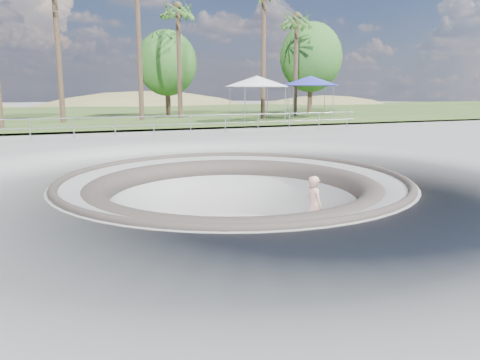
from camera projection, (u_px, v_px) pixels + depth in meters
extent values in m
plane|color=gray|center=(234.00, 179.00, 13.81)|extent=(180.00, 180.00, 0.00)
torus|color=gray|center=(234.00, 243.00, 14.19)|extent=(14.00, 14.00, 4.00)
cylinder|color=gray|center=(234.00, 242.00, 14.18)|extent=(6.60, 6.60, 0.10)
torus|color=#463D38|center=(234.00, 179.00, 13.81)|extent=(10.24, 10.24, 0.24)
torus|color=#463D38|center=(234.00, 194.00, 13.89)|extent=(8.91, 8.91, 0.81)
cube|color=#314F1F|center=(110.00, 114.00, 44.84)|extent=(180.00, 36.00, 0.12)
ellipsoid|color=olive|center=(147.00, 156.00, 73.03)|extent=(61.60, 44.00, 28.60)
ellipsoid|color=olive|center=(324.00, 139.00, 74.85)|extent=(42.00, 30.00, 19.50)
cylinder|color=#96989E|center=(154.00, 116.00, 24.55)|extent=(25.00, 0.05, 0.05)
cylinder|color=#96989E|center=(154.00, 125.00, 24.64)|extent=(25.00, 0.05, 0.05)
cube|color=brown|center=(313.00, 237.00, 14.28)|extent=(0.80, 0.37, 0.02)
cylinder|color=#A8A7AC|center=(313.00, 238.00, 14.29)|extent=(0.07, 0.16, 0.03)
cylinder|color=#A8A7AC|center=(313.00, 238.00, 14.29)|extent=(0.07, 0.16, 0.03)
cylinder|color=silver|center=(313.00, 238.00, 14.29)|extent=(0.07, 0.04, 0.06)
cylinder|color=silver|center=(313.00, 238.00, 14.29)|extent=(0.07, 0.04, 0.06)
cylinder|color=silver|center=(313.00, 238.00, 14.29)|extent=(0.07, 0.04, 0.06)
cylinder|color=silver|center=(313.00, 238.00, 14.29)|extent=(0.07, 0.04, 0.06)
imported|color=#E7AD95|center=(314.00, 207.00, 14.10)|extent=(0.51, 0.72, 1.88)
cylinder|color=#96989E|center=(245.00, 106.00, 31.11)|extent=(0.06, 0.06, 2.34)
cylinder|color=#96989E|center=(285.00, 105.00, 32.17)|extent=(0.06, 0.06, 2.34)
cylinder|color=#96989E|center=(230.00, 105.00, 33.84)|extent=(0.06, 0.06, 2.34)
cylinder|color=#96989E|center=(267.00, 104.00, 34.90)|extent=(0.06, 0.06, 2.34)
cube|color=white|center=(257.00, 87.00, 32.76)|extent=(3.23, 3.23, 0.08)
cone|color=white|center=(257.00, 81.00, 32.68)|extent=(6.33, 6.33, 0.75)
cylinder|color=#96989E|center=(302.00, 103.00, 36.04)|extent=(0.06, 0.06, 2.44)
cylinder|color=#96989E|center=(337.00, 102.00, 37.15)|extent=(0.06, 0.06, 2.44)
cylinder|color=#96989E|center=(284.00, 102.00, 38.88)|extent=(0.06, 0.06, 2.44)
cylinder|color=#96989E|center=(317.00, 101.00, 39.99)|extent=(0.06, 0.06, 2.44)
cube|color=#2C33A0|center=(310.00, 85.00, 37.76)|extent=(4.24, 4.24, 0.08)
cone|color=#2C33A0|center=(310.00, 80.00, 37.68)|extent=(6.23, 6.23, 0.78)
cylinder|color=brown|center=(58.00, 51.00, 31.50)|extent=(0.36, 0.36, 9.82)
cylinder|color=brown|center=(139.00, 39.00, 33.32)|extent=(0.36, 0.36, 11.74)
cylinder|color=brown|center=(179.00, 63.00, 36.56)|extent=(0.36, 0.36, 8.73)
cylinder|color=brown|center=(263.00, 54.00, 35.73)|extent=(0.36, 0.36, 10.07)
cylinder|color=brown|center=(296.00, 67.00, 39.37)|extent=(0.36, 0.36, 8.39)
cylinder|color=brown|center=(168.00, 92.00, 40.00)|extent=(0.44, 0.44, 4.23)
ellipsoid|color=#205F21|center=(167.00, 63.00, 39.53)|extent=(5.05, 4.60, 5.51)
cylinder|color=brown|center=(310.00, 88.00, 43.99)|extent=(0.44, 0.44, 4.92)
ellipsoid|color=#205F21|center=(311.00, 57.00, 43.45)|extent=(5.88, 5.35, 6.41)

